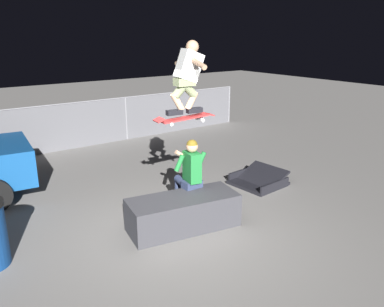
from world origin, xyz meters
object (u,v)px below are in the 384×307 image
object	(u,v)px
person_sitting_on_ledge	(189,172)
skateboard	(185,118)
ledge_box_main	(183,212)
kicker_ramp	(258,181)
skater_airborne	(188,74)

from	to	relation	value
person_sitting_on_ledge	skateboard	distance (m)	0.97
ledge_box_main	skateboard	world-z (taller)	skateboard
person_sitting_on_ledge	kicker_ramp	size ratio (longest dim) A/B	1.33
person_sitting_on_ledge	skateboard	world-z (taller)	skateboard
kicker_ramp	person_sitting_on_ledge	bearing A→B (deg)	-171.69
ledge_box_main	skateboard	size ratio (longest dim) A/B	1.71
kicker_ramp	ledge_box_main	bearing A→B (deg)	-164.74
person_sitting_on_ledge	skater_airborne	xyz separation A→B (m)	(-0.08, -0.08, 1.65)
skateboard	skater_airborne	size ratio (longest dim) A/B	0.92
person_sitting_on_ledge	skater_airborne	distance (m)	1.65
ledge_box_main	kicker_ramp	xyz separation A→B (m)	(2.35, 0.64, -0.20)
person_sitting_on_ledge	ledge_box_main	bearing A→B (deg)	-136.44
skater_airborne	kicker_ramp	world-z (taller)	skater_airborne
ledge_box_main	kicker_ramp	world-z (taller)	ledge_box_main
ledge_box_main	kicker_ramp	size ratio (longest dim) A/B	1.71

